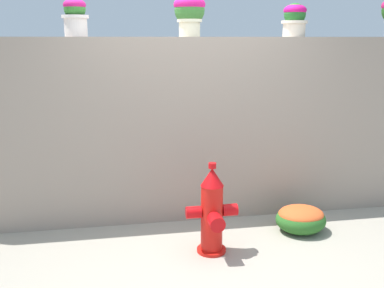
# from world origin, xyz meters

# --- Properties ---
(ground_plane) EXTENTS (24.00, 24.00, 0.00)m
(ground_plane) POSITION_xyz_m (0.00, 0.00, 0.00)
(ground_plane) COLOR #9C9485
(stone_wall) EXTENTS (5.33, 0.38, 2.00)m
(stone_wall) POSITION_xyz_m (0.00, 0.94, 1.00)
(stone_wall) COLOR gray
(stone_wall) RESTS_ON ground
(potted_plant_1) EXTENTS (0.27, 0.27, 0.38)m
(potted_plant_1) POSITION_xyz_m (-1.13, 0.93, 2.21)
(potted_plant_1) COLOR silver
(potted_plant_1) RESTS_ON stone_wall
(potted_plant_2) EXTENTS (0.33, 0.33, 0.43)m
(potted_plant_2) POSITION_xyz_m (0.04, 0.97, 2.26)
(potted_plant_2) COLOR beige
(potted_plant_2) RESTS_ON stone_wall
(potted_plant_3) EXTENTS (0.29, 0.29, 0.36)m
(potted_plant_3) POSITION_xyz_m (1.20, 0.94, 2.19)
(potted_plant_3) COLOR beige
(potted_plant_3) RESTS_ON stone_wall
(fire_hydrant) EXTENTS (0.49, 0.40, 0.88)m
(fire_hydrant) POSITION_xyz_m (0.08, -0.03, 0.40)
(fire_hydrant) COLOR red
(fire_hydrant) RESTS_ON ground
(flower_bush_left) EXTENTS (0.53, 0.48, 0.28)m
(flower_bush_left) POSITION_xyz_m (1.10, 0.27, 0.15)
(flower_bush_left) COLOR #2A6323
(flower_bush_left) RESTS_ON ground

